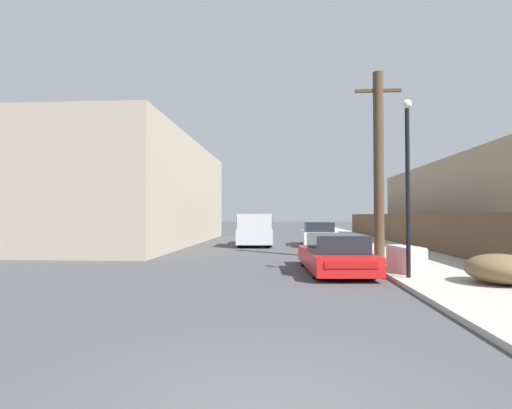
% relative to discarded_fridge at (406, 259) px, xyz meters
% --- Properties ---
extents(sidewalk_curb, '(4.20, 63.00, 0.12)m').
position_rel_discarded_fridge_xyz_m(sidewalk_curb, '(1.40, 14.71, -0.44)').
color(sidewalk_curb, '#ADA89E').
rests_on(sidewalk_curb, ground).
extents(discarded_fridge, '(0.81, 1.62, 0.79)m').
position_rel_discarded_fridge_xyz_m(discarded_fridge, '(0.00, 0.00, 0.00)').
color(discarded_fridge, silver).
rests_on(discarded_fridge, sidewalk_curb).
extents(parked_sports_car_red, '(2.16, 4.82, 1.23)m').
position_rel_discarded_fridge_xyz_m(parked_sports_car_red, '(-2.06, 0.53, 0.06)').
color(parked_sports_car_red, red).
rests_on(parked_sports_car_red, ground).
extents(car_parked_mid, '(1.91, 4.63, 1.42)m').
position_rel_discarded_fridge_xyz_m(car_parked_mid, '(-1.63, 11.82, 0.16)').
color(car_parked_mid, silver).
rests_on(car_parked_mid, ground).
extents(pickup_truck, '(2.36, 5.56, 1.90)m').
position_rel_discarded_fridge_xyz_m(pickup_truck, '(-5.44, 11.36, 0.44)').
color(pickup_truck, silver).
rests_on(pickup_truck, ground).
extents(utility_pole, '(1.80, 0.40, 7.38)m').
position_rel_discarded_fridge_xyz_m(utility_pole, '(0.04, 3.55, 3.37)').
color(utility_pole, '#4C3826').
rests_on(utility_pole, sidewalk_curb).
extents(street_lamp, '(0.26, 0.26, 4.91)m').
position_rel_discarded_fridge_xyz_m(street_lamp, '(-0.28, -1.18, 2.46)').
color(street_lamp, black).
rests_on(street_lamp, sidewalk_curb).
extents(brush_pile, '(1.65, 1.74, 0.74)m').
position_rel_discarded_fridge_xyz_m(brush_pile, '(1.70, -2.04, -0.01)').
color(brush_pile, brown).
rests_on(brush_pile, sidewalk_curb).
extents(wooden_fence, '(0.08, 39.94, 1.80)m').
position_rel_discarded_fridge_xyz_m(wooden_fence, '(3.35, 9.35, 0.52)').
color(wooden_fence, brown).
rests_on(wooden_fence, sidewalk_curb).
extents(building_left_block, '(7.00, 19.35, 6.47)m').
position_rel_discarded_fridge_xyz_m(building_left_block, '(-12.71, 12.80, 2.73)').
color(building_left_block, tan).
rests_on(building_left_block, ground).
extents(building_right_house, '(6.00, 21.60, 5.24)m').
position_rel_discarded_fridge_xyz_m(building_right_house, '(8.85, 14.37, 2.12)').
color(building_right_house, gray).
rests_on(building_right_house, ground).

